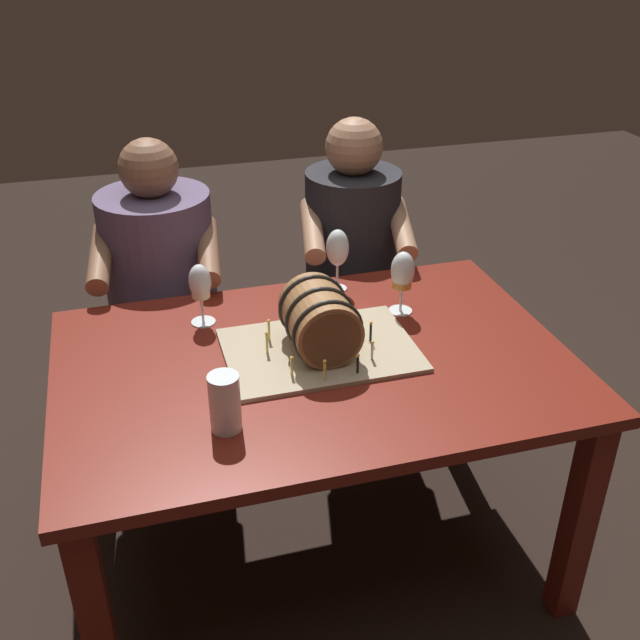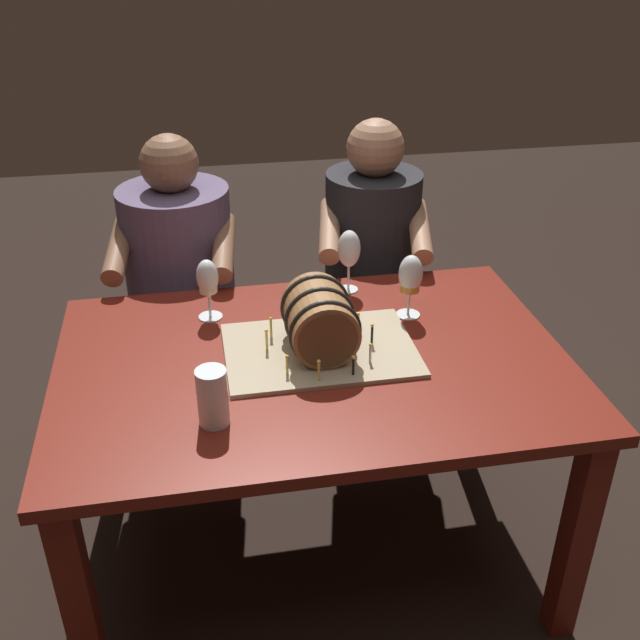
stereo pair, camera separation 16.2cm
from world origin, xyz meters
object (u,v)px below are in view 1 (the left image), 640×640
wine_glass_white (200,285)px  beer_pint (225,406)px  dining_table (314,390)px  person_seated_left (165,307)px  person_seated_right (351,285)px  wine_glass_amber (402,273)px  wine_glass_empty (338,249)px  barrel_cake (320,326)px

wine_glass_white → beer_pint: 0.52m
dining_table → beer_pint: bearing=-139.9°
dining_table → wine_glass_white: 0.44m
person_seated_left → person_seated_right: bearing=-0.0°
person_seated_right → wine_glass_amber: bearing=-92.7°
beer_pint → wine_glass_empty: bearing=53.2°
dining_table → wine_glass_empty: 0.48m
wine_glass_empty → wine_glass_amber: bearing=-53.9°
wine_glass_white → beer_pint: wine_glass_white is taller
person_seated_left → wine_glass_white: bearing=-79.2°
barrel_cake → person_seated_right: size_ratio=0.44×
dining_table → wine_glass_amber: wine_glass_amber is taller
dining_table → barrel_cake: size_ratio=2.66×
barrel_cake → wine_glass_amber: 0.34m
dining_table → person_seated_right: 0.81m
barrel_cake → person_seated_right: bearing=65.4°
beer_pint → person_seated_right: size_ratio=0.12×
dining_table → person_seated_right: (0.34, 0.73, -0.08)m
dining_table → wine_glass_white: bearing=132.9°
dining_table → person_seated_left: size_ratio=1.20×
dining_table → barrel_cake: bearing=50.6°
dining_table → person_seated_right: person_seated_right is taller
person_seated_right → wine_glass_empty: bearing=-115.0°
dining_table → person_seated_right: bearing=64.7°
wine_glass_amber → person_seated_left: 0.91m
wine_glass_amber → beer_pint: 0.73m
barrel_cake → person_seated_left: 0.83m
barrel_cake → beer_pint: (-0.30, -0.26, -0.02)m
wine_glass_empty → beer_pint: size_ratio=1.39×
barrel_cake → wine_glass_white: bearing=138.8°
dining_table → wine_glass_white: wine_glass_white is taller
wine_glass_empty → beer_pint: bearing=-126.8°
barrel_cake → wine_glass_amber: (0.29, 0.15, 0.04)m
beer_pint → person_seated_right: 1.17m
dining_table → wine_glass_empty: bearing=64.5°
beer_pint → person_seated_left: bearing=94.1°
wine_glass_amber → beer_pint: (-0.60, -0.42, -0.06)m
wine_glass_white → dining_table: bearing=-47.1°
person_seated_right → beer_pint: bearing=-122.8°
wine_glass_empty → barrel_cake: bearing=-114.1°
wine_glass_amber → dining_table: bearing=-150.0°
wine_glass_white → beer_pint: size_ratio=1.28×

